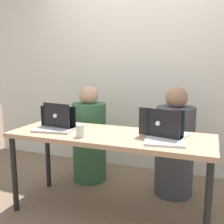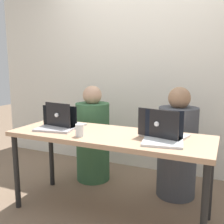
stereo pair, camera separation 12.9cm
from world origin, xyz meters
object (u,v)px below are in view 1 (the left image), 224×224
at_px(person_on_right, 174,147).
at_px(laptop_front_right, 165,135).
at_px(laptop_back_right, 163,131).
at_px(person_on_left, 89,139).
at_px(laptop_front_left, 55,125).
at_px(water_glass_left, 80,132).
at_px(laptop_back_left, 62,122).

distance_m(person_on_right, laptop_front_right, 0.71).
bearing_deg(laptop_back_right, person_on_left, -16.15).
xyz_separation_m(person_on_right, laptop_front_left, (-0.99, -0.64, 0.29)).
height_order(person_on_left, water_glass_left, person_on_left).
bearing_deg(laptop_front_right, person_on_right, 80.69).
height_order(laptop_front_right, water_glass_left, laptop_front_right).
height_order(person_on_left, laptop_back_right, person_on_left).
bearing_deg(laptop_back_left, person_on_left, -84.22).
distance_m(laptop_front_left, water_glass_left, 0.35).
distance_m(person_on_left, laptop_back_left, 0.61).
distance_m(person_on_right, laptop_front_left, 1.21).
bearing_deg(person_on_left, person_on_right, 173.24).
bearing_deg(laptop_back_right, water_glass_left, 34.52).
height_order(person_on_right, laptop_back_left, person_on_right).
height_order(laptop_back_left, laptop_back_right, laptop_back_right).
relative_size(person_on_left, laptop_back_right, 2.75).
height_order(person_on_left, laptop_back_left, person_on_left).
xyz_separation_m(person_on_left, laptop_back_right, (0.92, -0.52, 0.30)).
relative_size(laptop_front_left, laptop_back_left, 1.12).
xyz_separation_m(laptop_front_right, water_glass_left, (-0.67, -0.12, -0.01)).
height_order(laptop_front_right, laptop_back_right, laptop_back_right).
relative_size(laptop_front_left, water_glass_left, 3.61).
bearing_deg(laptop_front_left, laptop_back_right, -2.08).
bearing_deg(water_glass_left, laptop_front_left, 158.05).
xyz_separation_m(person_on_right, laptop_back_right, (-0.04, -0.52, 0.30)).
xyz_separation_m(laptop_front_right, laptop_back_right, (-0.04, 0.12, 0.00)).
xyz_separation_m(person_on_right, laptop_back_left, (-0.98, -0.53, 0.30)).
height_order(laptop_back_left, water_glass_left, laptop_back_left).
bearing_deg(person_on_left, laptop_back_left, 80.72).
distance_m(laptop_back_left, water_glass_left, 0.40).
distance_m(person_on_left, laptop_front_right, 1.20).
height_order(person_on_right, laptop_front_left, person_on_right).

